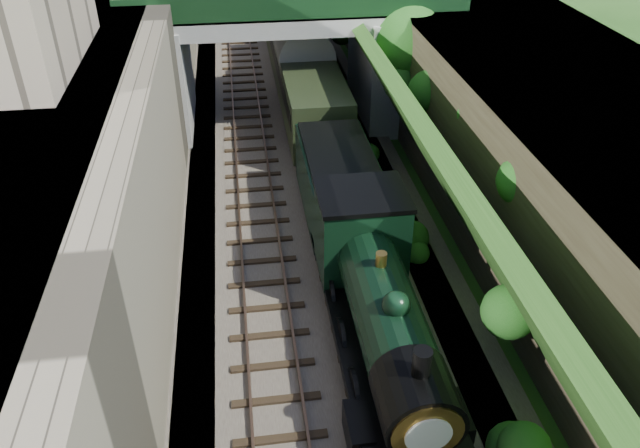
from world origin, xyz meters
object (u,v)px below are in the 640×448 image
(locomotive, at_px, (379,307))
(tender, at_px, (338,189))
(road_bridge, at_px, (301,44))
(tree, at_px, (410,45))

(locomotive, xyz_separation_m, tender, (-0.00, 7.36, -0.27))
(locomotive, height_order, tender, locomotive)
(road_bridge, distance_m, tender, 10.72)
(tree, height_order, locomotive, tree)
(road_bridge, bearing_deg, locomotive, -89.18)
(locomotive, bearing_deg, road_bridge, 90.82)
(road_bridge, bearing_deg, tender, -88.59)
(road_bridge, distance_m, tree, 5.63)
(road_bridge, xyz_separation_m, locomotive, (0.26, -17.79, -2.18))
(tender, bearing_deg, tree, 58.97)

